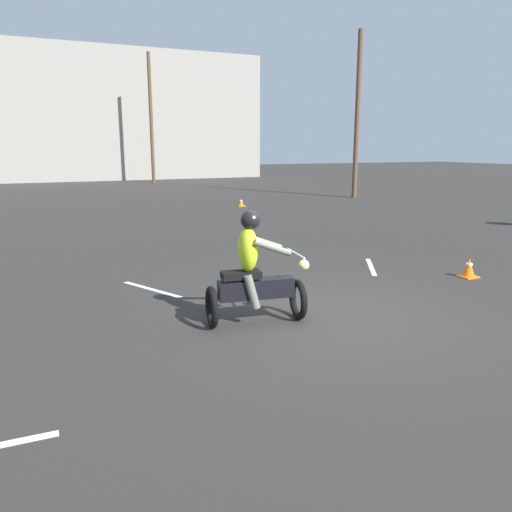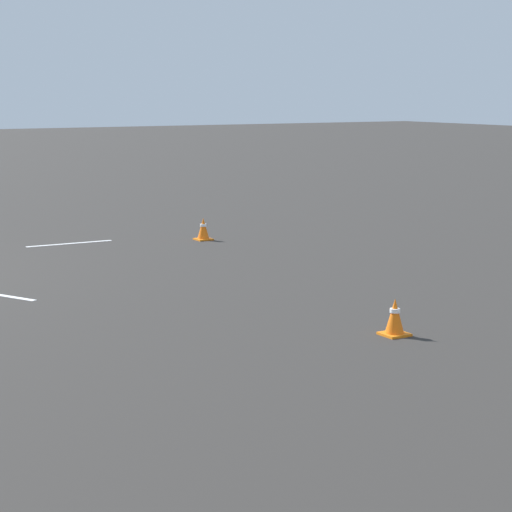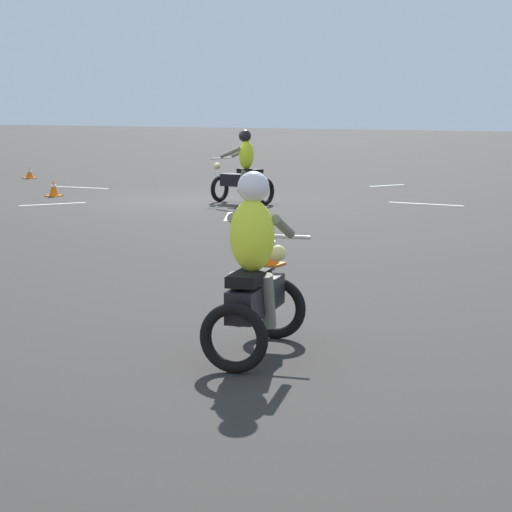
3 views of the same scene
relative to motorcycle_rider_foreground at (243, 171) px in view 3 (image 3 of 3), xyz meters
name	(u,v)px [view 3 (image 3 of 3)]	position (x,y,z in m)	size (l,w,h in m)	color
ground_plane	(204,200)	(1.19, -0.25, -0.73)	(120.00, 120.00, 0.00)	#2D2B28
motorcycle_rider_foreground	(243,171)	(0.00, 0.00, 0.00)	(1.55, 0.83, 1.66)	black
motorcycle_rider_background	(255,276)	(-6.78, 11.86, 0.00)	(0.91, 1.56, 1.66)	black
traffic_cone_near_left	(30,173)	(9.35, -3.53, -0.57)	(0.32, 0.32, 0.32)	orange
traffic_cone_near_right	(54,189)	(4.91, 0.66, -0.54)	(0.32, 0.32, 0.39)	orange
traffic_cone_far_right	(271,249)	(-4.55, 7.31, -0.50)	(0.32, 0.32, 0.47)	orange
lane_stripe_e	(80,187)	(6.00, -1.69, -0.72)	(0.10, 1.81, 0.01)	silver
lane_stripe_ne	(53,204)	(3.70, 2.15, -0.72)	(0.10, 1.55, 0.01)	silver
lane_stripe_nw	(229,216)	(-0.98, 2.35, -0.72)	(0.10, 1.54, 0.01)	silver
lane_stripe_w	(426,204)	(-3.63, -1.89, -0.72)	(0.10, 1.76, 0.01)	silver
lane_stripe_sw	(387,185)	(-1.02, -6.25, -0.72)	(0.10, 1.24, 0.01)	silver
lane_stripe_se	(247,180)	(3.39, -6.24, -0.72)	(0.10, 1.65, 0.01)	silver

